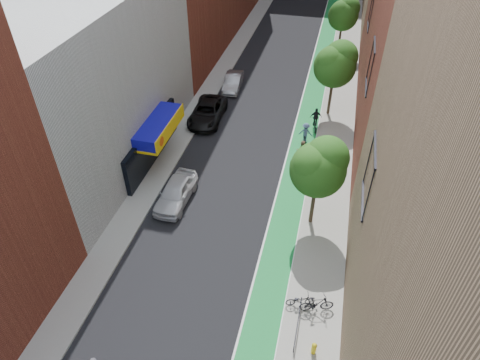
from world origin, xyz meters
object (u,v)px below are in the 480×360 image
Objects in this scene: parked_car_black at (207,112)px; cyclist_lane_far at (305,136)px; parked_car_white at (176,192)px; cyclist_lane_near at (301,154)px; fire_hydrant at (314,348)px; cyclist_lane_mid at (315,122)px; parked_car_silver at (233,82)px.

parked_car_black is 2.82× the size of cyclist_lane_far.
cyclist_lane_far is (7.70, 8.84, 0.08)m from parked_car_white.
cyclist_lane_near is 2.77× the size of fire_hydrant.
parked_car_white is 14.06m from cyclist_lane_mid.
parked_car_white is at bearing 34.74° from cyclist_lane_near.
fire_hydrant is (10.30, -8.94, -0.24)m from parked_car_white.
parked_car_black is 22.69m from fire_hydrant.
parked_car_white is 13.64m from fire_hydrant.
cyclist_lane_far is at bearing -93.74° from cyclist_lane_near.
parked_car_black reaches higher than fire_hydrant.
cyclist_lane_far is at bearing 50.54° from parked_car_white.
cyclist_lane_mid is (8.58, -5.53, 0.01)m from parked_car_silver.
parked_car_black is 2.70× the size of cyclist_lane_near.
cyclist_lane_near is 15.38m from fire_hydrant.
parked_car_silver is at bearing 92.69° from parked_car_white.
parked_car_black is (-1.03, 10.71, -0.01)m from parked_car_white.
parked_car_white is 2.24× the size of cyclist_lane_near.
parked_car_black is at bearing -31.29° from cyclist_lane_near.
fire_hydrant is (11.34, -19.65, -0.23)m from parked_car_black.
parked_car_silver is 2.19× the size of cyclist_lane_mid.
cyclist_lane_far reaches higher than parked_car_silver.
parked_car_white is at bearing 42.45° from cyclist_lane_mid.
parked_car_silver is at bearing -57.18° from cyclist_lane_near.
fire_hydrant is (2.04, -20.32, -0.18)m from cyclist_lane_mid.
fire_hydrant is at bearing 84.18° from cyclist_lane_mid.
cyclist_lane_far reaches higher than parked_car_white.
cyclist_lane_mid is at bearing 1.92° from parked_car_black.
parked_car_white is at bearing -93.34° from parked_car_silver.
cyclist_lane_near is at bearing 40.47° from parked_car_white.
parked_car_white is 16.91m from parked_car_silver.
fire_hydrant is at bearing -62.19° from parked_car_black.
parked_car_silver is at bearing 112.34° from fire_hydrant.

